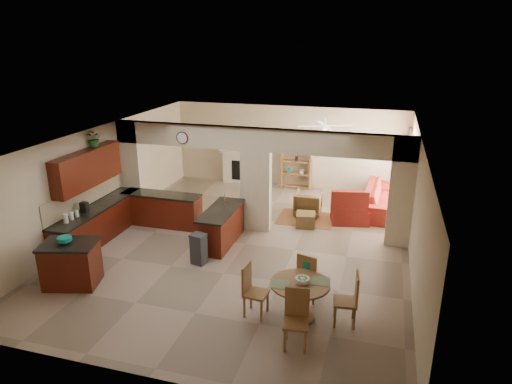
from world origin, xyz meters
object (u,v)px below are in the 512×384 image
(kitchen_island, at_px, (71,264))
(sofa, at_px, (383,199))
(dining_table, at_px, (300,295))
(armchair, at_px, (308,203))

(kitchen_island, distance_m, sofa, 8.84)
(dining_table, xyz_separation_m, sofa, (1.36, 6.17, -0.11))
(kitchen_island, bearing_deg, dining_table, -13.82)
(dining_table, xyz_separation_m, armchair, (-0.75, 5.23, -0.15))
(armchair, bearing_deg, dining_table, 97.35)
(kitchen_island, height_order, sofa, kitchen_island)
(dining_table, bearing_deg, armchair, 98.11)
(armchair, bearing_deg, kitchen_island, 51.61)
(kitchen_island, relative_size, armchair, 1.64)
(kitchen_island, bearing_deg, armchair, 37.31)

